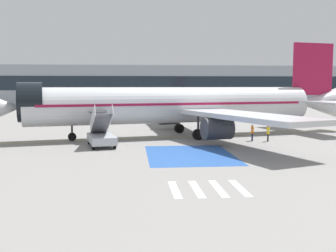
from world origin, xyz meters
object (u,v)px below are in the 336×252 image
boarding_stairs_forward (101,136)px  airliner (180,105)px  ground_crew_0 (252,132)px  terminal_building (185,85)px  fuel_tanker (202,108)px  ground_crew_1 (268,132)px

boarding_stairs_forward → airliner: bearing=25.8°
ground_crew_0 → terminal_building: terminal_building is taller
boarding_stairs_forward → fuel_tanker: bearing=50.8°
airliner → fuel_tanker: (6.50, 22.26, -1.65)m
ground_crew_1 → terminal_building: size_ratio=0.01×
airliner → ground_crew_0: 8.42m
boarding_stairs_forward → terminal_building: terminal_building is taller
airliner → ground_crew_0: size_ratio=24.93×
ground_crew_1 → terminal_building: terminal_building is taller
terminal_building → ground_crew_0: bearing=-93.0°
boarding_stairs_forward → ground_crew_0: 15.13m
airliner → terminal_building: terminal_building is taller
airliner → fuel_tanker: bearing=-28.3°
boarding_stairs_forward → terminal_building: (19.26, 83.37, 4.77)m
boarding_stairs_forward → terminal_building: bearing=65.0°
boarding_stairs_forward → ground_crew_0: bearing=-4.1°
terminal_building → boarding_stairs_forward: bearing=-103.0°
boarding_stairs_forward → ground_crew_1: 16.50m
fuel_tanker → ground_crew_1: fuel_tanker is taller
airliner → boarding_stairs_forward: 10.62m
boarding_stairs_forward → fuel_tanker: (14.66, 28.59, 0.83)m
airliner → ground_crew_1: bearing=-132.1°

